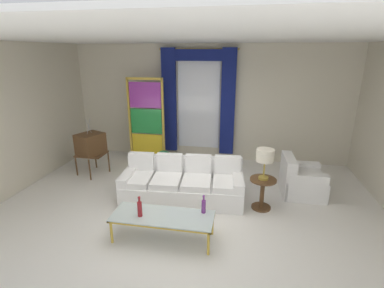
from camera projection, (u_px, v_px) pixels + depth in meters
The scene contains 15 objects.
ground_plane at pixel (186, 215), 5.16m from camera, with size 16.00×16.00×0.00m, color white.
wall_rear at pixel (209, 103), 7.56m from camera, with size 8.00×0.12×3.00m, color beige.
wall_left at pixel (18, 118), 5.90m from camera, with size 0.12×7.00×3.00m, color beige.
ceiling_slab at pixel (194, 38), 4.98m from camera, with size 8.00×7.60×0.04m, color white.
curtained_window at pixel (198, 95), 7.38m from camera, with size 2.00×0.17×2.70m.
couch_white_long at pixel (183, 184), 5.67m from camera, with size 2.40×1.09×0.86m.
coffee_table at pixel (163, 217), 4.40m from camera, with size 1.57×0.58×0.41m.
bottle_blue_decanter at pixel (204, 206), 4.43m from camera, with size 0.07×0.07×0.30m.
bottle_crystal_tall at pixel (140, 208), 4.33m from camera, with size 0.07×0.07×0.33m.
vintage_tv at pixel (91, 145), 6.68m from camera, with size 0.69×0.73×1.35m.
armchair_white at pixel (300, 181), 5.83m from camera, with size 0.85×0.84×0.80m.
stained_glass_divider at pixel (146, 123), 7.34m from camera, with size 0.95×0.05×2.20m.
peacock_figurine at pixel (162, 160), 7.16m from camera, with size 0.44×0.60×0.50m.
round_side_table at pixel (262, 191), 5.28m from camera, with size 0.48×0.48×0.59m.
table_lamp_brass at pixel (265, 157), 5.07m from camera, with size 0.32×0.32×0.57m.
Camera 1 is at (0.94, -4.42, 2.80)m, focal length 26.80 mm.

